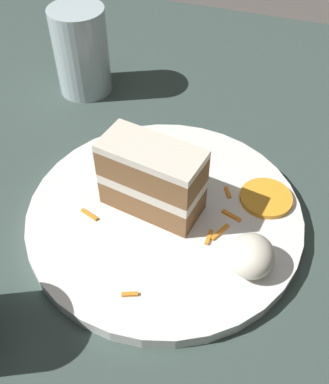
# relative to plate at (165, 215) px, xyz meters

# --- Properties ---
(ground_plane) EXTENTS (6.00, 6.00, 0.00)m
(ground_plane) POSITION_rel_plate_xyz_m (0.03, -0.04, -0.04)
(ground_plane) COLOR #4C4742
(ground_plane) RESTS_ON ground
(dining_table) EXTENTS (1.03, 1.11, 0.03)m
(dining_table) POSITION_rel_plate_xyz_m (0.03, -0.04, -0.03)
(dining_table) COLOR #384742
(dining_table) RESTS_ON ground
(plate) EXTENTS (0.31, 0.31, 0.02)m
(plate) POSITION_rel_plate_xyz_m (0.00, 0.00, 0.00)
(plate) COLOR white
(plate) RESTS_ON dining_table
(cake_slice) EXTENTS (0.07, 0.12, 0.08)m
(cake_slice) POSITION_rel_plate_xyz_m (0.00, 0.02, 0.05)
(cake_slice) COLOR brown
(cake_slice) RESTS_ON plate
(cream_dollop) EXTENTS (0.05, 0.05, 0.04)m
(cream_dollop) POSITION_rel_plate_xyz_m (-0.04, -0.10, 0.03)
(cream_dollop) COLOR silver
(cream_dollop) RESTS_ON plate
(orange_garnish) EXTENTS (0.06, 0.06, 0.01)m
(orange_garnish) POSITION_rel_plate_xyz_m (0.05, -0.10, 0.01)
(orange_garnish) COLOR orange
(orange_garnish) RESTS_ON plate
(carrot_shreds_scatter) EXTENTS (0.22, 0.17, 0.00)m
(carrot_shreds_scatter) POSITION_rel_plate_xyz_m (0.00, -0.02, 0.01)
(carrot_shreds_scatter) COLOR orange
(carrot_shreds_scatter) RESTS_ON plate
(drinking_glass) EXTENTS (0.08, 0.08, 0.13)m
(drinking_glass) POSITION_rel_plate_xyz_m (0.21, 0.20, 0.05)
(drinking_glass) COLOR silver
(drinking_glass) RESTS_ON dining_table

